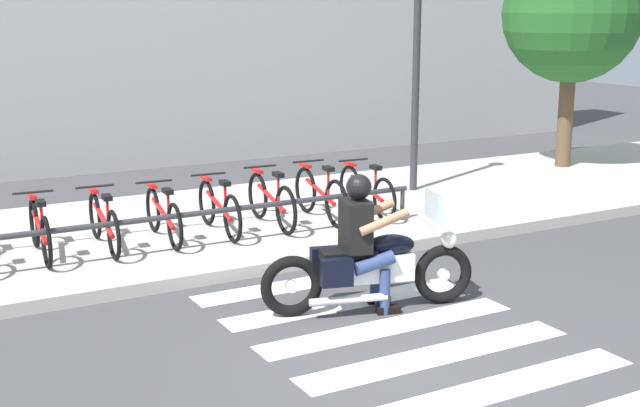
{
  "coord_description": "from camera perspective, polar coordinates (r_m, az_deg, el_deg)",
  "views": [
    {
      "loc": [
        -3.98,
        -5.75,
        3.05
      ],
      "look_at": [
        0.56,
        2.4,
        0.91
      ],
      "focal_mm": 47.72,
      "sensor_mm": 36.0,
      "label": 1
    }
  ],
  "objects": [
    {
      "name": "ground_plane",
      "position": [
        7.63,
        5.2,
        -10.72
      ],
      "size": [
        48.0,
        48.0,
        0.0
      ],
      "primitive_type": "plane",
      "color": "#424244"
    },
    {
      "name": "sidewalk",
      "position": [
        11.9,
        -8.63,
        -1.73
      ],
      "size": [
        24.0,
        4.4,
        0.15
      ],
      "primitive_type": "cube",
      "color": "#B7B2A8",
      "rests_on": "ground"
    },
    {
      "name": "crosswalk_stripe_1",
      "position": [
        7.3,
        11.71,
        -12.05
      ],
      "size": [
        2.8,
        0.4,
        0.01
      ],
      "primitive_type": "cube",
      "color": "white",
      "rests_on": "ground"
    },
    {
      "name": "crosswalk_stripe_2",
      "position": [
        7.87,
        7.87,
        -10.02
      ],
      "size": [
        2.8,
        0.4,
        0.01
      ],
      "primitive_type": "cube",
      "color": "white",
      "rests_on": "ground"
    },
    {
      "name": "crosswalk_stripe_3",
      "position": [
        8.47,
        4.59,
        -8.23
      ],
      "size": [
        2.8,
        0.4,
        0.01
      ],
      "primitive_type": "cube",
      "color": "white",
      "rests_on": "ground"
    },
    {
      "name": "crosswalk_stripe_4",
      "position": [
        9.1,
        1.78,
        -6.66
      ],
      "size": [
        2.8,
        0.4,
        0.01
      ],
      "primitive_type": "cube",
      "color": "white",
      "rests_on": "ground"
    },
    {
      "name": "crosswalk_stripe_5",
      "position": [
        9.76,
        -0.64,
        -5.29
      ],
      "size": [
        2.8,
        0.4,
        0.01
      ],
      "primitive_type": "cube",
      "color": "white",
      "rests_on": "ground"
    },
    {
      "name": "motorcycle",
      "position": [
        8.78,
        3.38,
        -4.28
      ],
      "size": [
        2.23,
        0.89,
        1.23
      ],
      "color": "black",
      "rests_on": "ground"
    },
    {
      "name": "rider",
      "position": [
        8.66,
        2.92,
        -1.99
      ],
      "size": [
        0.72,
        0.65,
        1.44
      ],
      "color": "black",
      "rests_on": "ground"
    },
    {
      "name": "bicycle_1",
      "position": [
        10.63,
        -18.27,
        -1.68
      ],
      "size": [
        0.48,
        1.61,
        0.75
      ],
      "color": "black",
      "rests_on": "sidewalk"
    },
    {
      "name": "bicycle_2",
      "position": [
        10.79,
        -14.3,
        -1.24
      ],
      "size": [
        0.48,
        1.69,
        0.73
      ],
      "color": "black",
      "rests_on": "sidewalk"
    },
    {
      "name": "bicycle_3",
      "position": [
        11.0,
        -10.46,
        -0.8
      ],
      "size": [
        0.48,
        1.62,
        0.73
      ],
      "color": "black",
      "rests_on": "sidewalk"
    },
    {
      "name": "bicycle_4",
      "position": [
        11.26,
        -6.79,
        -0.31
      ],
      "size": [
        0.48,
        1.65,
        0.75
      ],
      "color": "black",
      "rests_on": "sidewalk"
    },
    {
      "name": "bicycle_5",
      "position": [
        11.56,
        -3.29,
        0.18
      ],
      "size": [
        0.48,
        1.66,
        0.79
      ],
      "color": "black",
      "rests_on": "sidewalk"
    },
    {
      "name": "bicycle_6",
      "position": [
        11.9,
        0.02,
        0.6
      ],
      "size": [
        0.48,
        1.66,
        0.8
      ],
      "color": "black",
      "rests_on": "sidewalk"
    },
    {
      "name": "bicycle_7",
      "position": [
        12.29,
        3.13,
        0.88
      ],
      "size": [
        0.48,
        1.65,
        0.75
      ],
      "color": "black",
      "rests_on": "sidewalk"
    },
    {
      "name": "bike_rack",
      "position": [
        10.6,
        -7.56,
        -0.7
      ],
      "size": [
        5.95,
        0.07,
        0.49
      ],
      "color": "#333338",
      "rests_on": "sidewalk"
    },
    {
      "name": "street_lamp",
      "position": [
        13.79,
        6.52,
        10.97
      ],
      "size": [
        0.28,
        0.28,
        4.3
      ],
      "color": "#2D2D33",
      "rests_on": "ground"
    },
    {
      "name": "tree_near_rack",
      "position": [
        16.51,
        16.55,
        12.08
      ],
      "size": [
        2.53,
        2.53,
        4.25
      ],
      "color": "brown",
      "rests_on": "ground"
    },
    {
      "name": "building_backdrop",
      "position": [
        16.99,
        -15.99,
        12.99
      ],
      "size": [
        24.0,
        1.2,
        6.44
      ],
      "primitive_type": "cube",
      "color": "#A7A7A7",
      "rests_on": "ground"
    }
  ]
}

